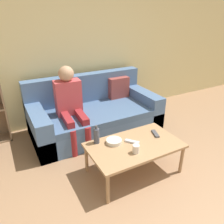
% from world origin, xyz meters
% --- Properties ---
extents(wall_back, '(12.00, 0.06, 2.60)m').
position_xyz_m(wall_back, '(0.00, 2.91, 1.30)').
color(wall_back, beige).
rests_on(wall_back, ground_plane).
extents(couch, '(1.99, 0.99, 0.85)m').
position_xyz_m(couch, '(-0.07, 2.33, 0.27)').
color(couch, '#4C6B93').
rests_on(couch, ground_plane).
extents(coffee_table, '(1.07, 0.63, 0.39)m').
position_xyz_m(coffee_table, '(-0.10, 1.14, 0.36)').
color(coffee_table, '#A87F56').
rests_on(coffee_table, ground_plane).
extents(person_adult, '(0.38, 0.69, 1.11)m').
position_xyz_m(person_adult, '(-0.49, 2.23, 0.63)').
color(person_adult, maroon).
rests_on(person_adult, ground_plane).
extents(cup_near, '(0.08, 0.08, 0.10)m').
position_xyz_m(cup_near, '(-0.18, 1.00, 0.44)').
color(cup_near, silver).
rests_on(cup_near, coffee_table).
extents(tv_remote_0, '(0.10, 0.18, 0.02)m').
position_xyz_m(tv_remote_0, '(0.25, 1.20, 0.41)').
color(tv_remote_0, '#47474C').
rests_on(tv_remote_0, coffee_table).
extents(tv_remote_1, '(0.14, 0.16, 0.02)m').
position_xyz_m(tv_remote_1, '(-0.10, 1.19, 0.41)').
color(tv_remote_1, '#B7B7BC').
rests_on(tv_remote_1, coffee_table).
extents(snack_bowl, '(0.18, 0.18, 0.05)m').
position_xyz_m(snack_bowl, '(-0.29, 1.28, 0.42)').
color(snack_bowl, beige).
rests_on(snack_bowl, coffee_table).
extents(bottle, '(0.07, 0.07, 0.23)m').
position_xyz_m(bottle, '(-0.47, 1.38, 0.49)').
color(bottle, '#424756').
rests_on(bottle, coffee_table).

